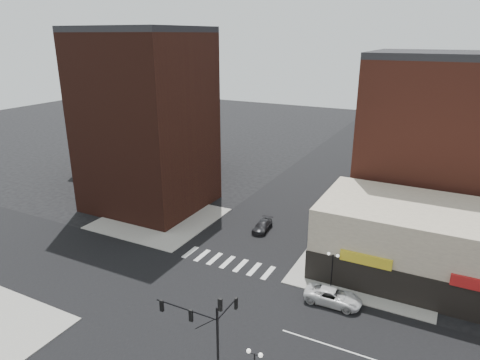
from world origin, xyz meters
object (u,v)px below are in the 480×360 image
at_px(traffic_signal, 208,325).
at_px(white_suv, 333,296).
at_px(dark_sedan_north, 262,226).
at_px(street_lamp_ne, 333,262).

distance_m(traffic_signal, white_suv, 15.48).
height_order(traffic_signal, white_suv, traffic_signal).
bearing_deg(white_suv, dark_sedan_north, 46.12).
xyz_separation_m(street_lamp_ne, dark_sedan_north, (-12.02, 9.69, -2.66)).
bearing_deg(traffic_signal, street_lamp_ne, 73.25).
distance_m(traffic_signal, dark_sedan_north, 26.88).
distance_m(street_lamp_ne, white_suv, 3.33).
xyz_separation_m(traffic_signal, white_suv, (5.56, 13.82, -4.20)).
distance_m(traffic_signal, street_lamp_ne, 16.62).
xyz_separation_m(traffic_signal, street_lamp_ne, (4.76, 15.83, -1.67)).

